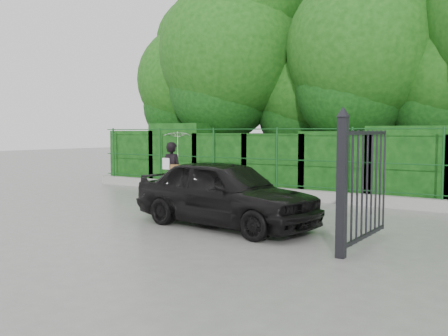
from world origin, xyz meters
The scene contains 8 objects.
ground centered at (0.00, 0.00, 0.00)m, with size 80.00×80.00×0.00m, color gray.
kerb centered at (0.00, 4.50, 0.15)m, with size 14.00×0.25×0.30m, color #9E9E99.
fence centered at (0.22, 4.50, 1.20)m, with size 14.13×0.06×1.80m.
hedge centered at (-0.07, 5.50, 1.01)m, with size 14.20×1.20×2.27m.
trees centered at (1.14, 7.74, 4.62)m, with size 17.10×6.15×8.08m.
gate centered at (4.60, -0.72, 1.19)m, with size 0.22×2.33×2.36m.
woman centered at (-1.58, 2.18, 1.27)m, with size 0.88×0.84×2.00m.
car centered at (1.64, -0.07, 0.71)m, with size 1.67×4.15×1.41m, color black.
Camera 1 is at (7.41, -8.58, 1.98)m, focal length 40.00 mm.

